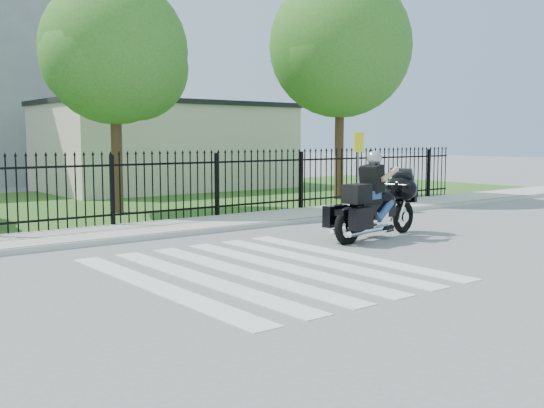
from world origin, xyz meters
TOP-DOWN VIEW (x-y plane):
  - ground at (0.00, 0.00)m, footprint 120.00×120.00m
  - crosswalk at (0.00, 0.00)m, footprint 5.00×5.50m
  - sidewalk at (0.00, 5.00)m, footprint 40.00×2.00m
  - curb at (0.00, 4.00)m, footprint 40.00×0.12m
  - grass_strip at (0.00, 12.00)m, footprint 40.00×12.00m
  - iron_fence at (0.00, 6.00)m, footprint 26.00×0.04m
  - tree_mid at (1.50, 9.00)m, footprint 4.20×4.20m
  - tree_right at (9.50, 8.00)m, footprint 5.00×5.00m
  - building_low at (7.00, 16.00)m, footprint 10.00×6.00m
  - building_low_roof at (7.00, 16.00)m, footprint 10.20×6.20m
  - motorcycle_rider at (3.95, 1.13)m, footprint 2.97×1.26m
  - traffic_sign at (7.37, 4.98)m, footprint 0.49×0.14m

SIDE VIEW (x-z plane):
  - ground at x=0.00m, z-range 0.00..0.00m
  - crosswalk at x=0.00m, z-range 0.00..0.01m
  - grass_strip at x=0.00m, z-range 0.00..0.02m
  - sidewalk at x=0.00m, z-range 0.00..0.12m
  - curb at x=0.00m, z-range 0.00..0.12m
  - motorcycle_rider at x=3.95m, z-range -0.18..1.80m
  - iron_fence at x=0.00m, z-range 0.00..1.80m
  - traffic_sign at x=7.37m, z-range 0.60..2.84m
  - building_low at x=7.00m, z-range 0.00..3.50m
  - building_low_roof at x=7.00m, z-range 3.50..3.70m
  - tree_mid at x=1.50m, z-range 1.28..8.06m
  - tree_right at x=9.50m, z-range 1.44..9.34m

